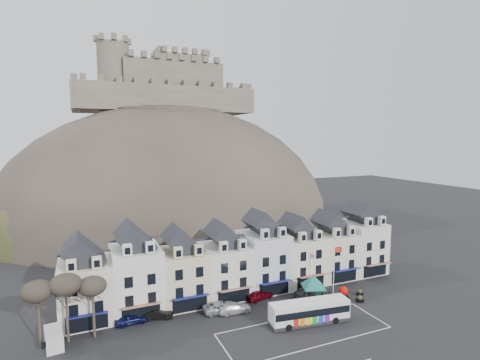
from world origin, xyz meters
The scene contains 21 objects.
ground centered at (0.00, 0.00, 0.00)m, with size 300.00×300.00×0.00m, color black.
coach_bay_markings centered at (2.00, 1.25, 0.00)m, with size 22.00×7.50×0.01m, color silver.
townhouse_terrace centered at (0.15, 15.97, 5.30)m, with size 54.40×9.35×11.80m.
castle_hill centered at (1.25, 68.95, 0.11)m, with size 100.00×76.00×68.00m.
castle centered at (0.51, 75.93, 40.19)m, with size 50.20×22.20×22.00m.
tree_left_far centered at (-29.00, 10.50, 6.90)m, with size 3.61×3.61×8.24m.
tree_left_mid centered at (-26.00, 10.50, 7.24)m, with size 3.78×3.78×8.64m.
tree_left_near centered at (-23.00, 10.50, 6.55)m, with size 3.43×3.43×7.84m.
bus centered at (3.74, 2.72, 1.71)m, with size 11.20×3.89×3.10m.
bus_shelter centered at (7.83, 7.76, 3.28)m, with size 6.22×6.22×4.23m.
red_buoy centered at (13.06, 7.27, 0.95)m, with size 1.50×1.50×1.86m.
flagpole centered at (11.49, 7.59, 4.82)m, with size 1.13×0.55×8.43m.
white_van centered at (-27.57, 10.15, 0.97)m, with size 2.42×4.47×1.94m.
planter_west centered at (14.42, 5.06, 0.52)m, with size 1.20×0.92×1.08m.
planter_east centered at (16.10, 7.00, 0.47)m, with size 1.02×0.68×0.97m.
car_navy centered at (-18.41, 12.00, 0.72)m, with size 1.69×4.21×1.44m, color #0C103C.
car_black centered at (-14.80, 12.00, 0.69)m, with size 1.45×4.16×1.37m, color black.
car_silver centered at (-6.05, 10.47, 0.73)m, with size 2.42×5.16×1.46m, color #B0B2B8.
car_white centered at (-4.40, 9.50, 0.71)m, with size 1.99×4.91×1.42m, color silver.
car_maroon centered at (0.80, 12.00, 0.78)m, with size 1.85×4.60×1.57m, color #50040F.
car_charcoal centered at (8.16, 9.50, 0.77)m, with size 1.63×4.66×1.54m, color black.
Camera 1 is at (-23.80, -37.52, 25.06)m, focal length 28.00 mm.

